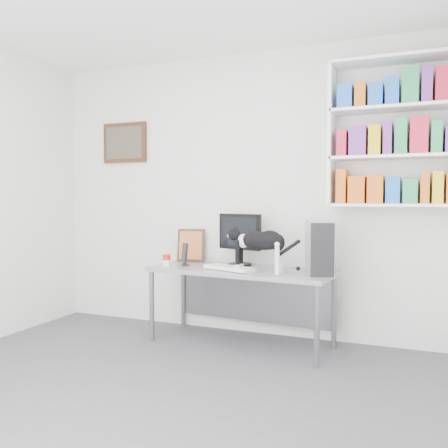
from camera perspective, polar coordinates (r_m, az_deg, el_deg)
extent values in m
cube|color=#505055|center=(3.12, -11.84, -21.59)|extent=(4.00, 4.00, 0.01)
cube|color=silver|center=(4.63, 1.95, 3.63)|extent=(4.00, 0.01, 2.70)
cube|color=white|center=(4.24, 19.60, 10.31)|extent=(1.03, 0.28, 1.24)
cube|color=#4A2F17|center=(5.23, -11.85, 9.54)|extent=(0.52, 0.04, 0.42)
cube|color=gray|center=(4.29, 2.03, -9.91)|extent=(1.68, 0.77, 0.68)
cube|color=black|center=(4.41, 1.95, -1.84)|extent=(0.51, 0.34, 0.49)
cube|color=white|center=(4.15, 0.65, -5.32)|extent=(0.49, 0.32, 0.04)
cube|color=#B3B3B8|center=(4.01, 11.38, -2.78)|extent=(0.32, 0.48, 0.44)
cylinder|color=black|center=(4.42, -4.75, -3.61)|extent=(0.11, 0.11, 0.22)
cube|color=#4A2F17|center=(4.73, -4.01, -2.49)|extent=(0.29, 0.18, 0.33)
cylinder|color=red|center=(4.44, -6.92, -4.34)|extent=(0.08, 0.08, 0.11)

